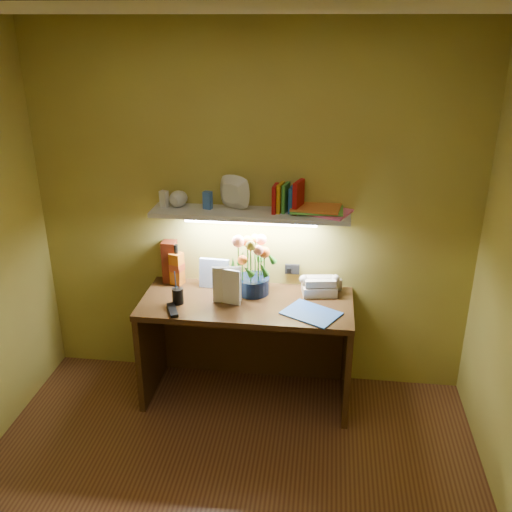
{
  "coord_description": "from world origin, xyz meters",
  "views": [
    {
      "loc": [
        0.49,
        -2.12,
        2.48
      ],
      "look_at": [
        0.04,
        1.35,
        1.01
      ],
      "focal_mm": 40.0,
      "sensor_mm": 36.0,
      "label": 1
    }
  ],
  "objects_px": {
    "flower_bouquet": "(253,266)",
    "desk": "(247,350)",
    "telephone": "(319,284)",
    "desk_clock": "(336,284)",
    "whisky_bottle": "(177,264)"
  },
  "relations": [
    {
      "from": "desk",
      "to": "telephone",
      "type": "bearing_deg",
      "value": 20.55
    },
    {
      "from": "flower_bouquet",
      "to": "whisky_bottle",
      "type": "xyz_separation_m",
      "value": [
        -0.54,
        0.07,
        -0.05
      ]
    },
    {
      "from": "flower_bouquet",
      "to": "whisky_bottle",
      "type": "bearing_deg",
      "value": 172.45
    },
    {
      "from": "flower_bouquet",
      "to": "telephone",
      "type": "height_order",
      "value": "flower_bouquet"
    },
    {
      "from": "telephone",
      "to": "desk",
      "type": "bearing_deg",
      "value": -168.76
    },
    {
      "from": "flower_bouquet",
      "to": "whisky_bottle",
      "type": "relative_size",
      "value": 1.35
    },
    {
      "from": "desk",
      "to": "desk_clock",
      "type": "bearing_deg",
      "value": 23.25
    },
    {
      "from": "telephone",
      "to": "desk_clock",
      "type": "bearing_deg",
      "value": 23.95
    },
    {
      "from": "whisky_bottle",
      "to": "desk_clock",
      "type": "bearing_deg",
      "value": 2.35
    },
    {
      "from": "flower_bouquet",
      "to": "telephone",
      "type": "xyz_separation_m",
      "value": [
        0.45,
        0.04,
        -0.13
      ]
    },
    {
      "from": "desk",
      "to": "whisky_bottle",
      "type": "bearing_deg",
      "value": 158.33
    },
    {
      "from": "flower_bouquet",
      "to": "whisky_bottle",
      "type": "distance_m",
      "value": 0.55
    },
    {
      "from": "desk",
      "to": "flower_bouquet",
      "type": "height_order",
      "value": "flower_bouquet"
    },
    {
      "from": "whisky_bottle",
      "to": "telephone",
      "type": "bearing_deg",
      "value": -1.7
    },
    {
      "from": "flower_bouquet",
      "to": "desk",
      "type": "bearing_deg",
      "value": -100.4
    }
  ]
}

